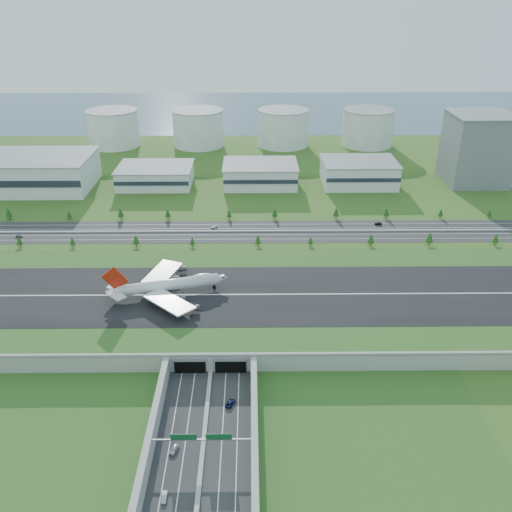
{
  "coord_description": "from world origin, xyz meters",
  "views": [
    {
      "loc": [
        17.29,
        -232.22,
        146.34
      ],
      "look_at": [
        20.01,
        35.0,
        12.08
      ],
      "focal_mm": 38.0,
      "sensor_mm": 36.0,
      "label": 1
    }
  ],
  "objects_px": {
    "boeing_747": "(168,285)",
    "car_7": "(214,227)",
    "car_1": "(164,497)",
    "car_2": "(230,403)",
    "office_tower": "(477,149)",
    "car_4": "(19,236)",
    "car_0": "(174,449)",
    "fuel_tank_a": "(113,128)",
    "car_5": "(378,224)"
  },
  "relations": [
    {
      "from": "boeing_747",
      "to": "car_7",
      "type": "xyz_separation_m",
      "value": [
        16.46,
        99.92,
        -12.58
      ]
    },
    {
      "from": "boeing_747",
      "to": "car_1",
      "type": "relative_size",
      "value": 13.02
    },
    {
      "from": "car_2",
      "to": "car_7",
      "type": "xyz_separation_m",
      "value": [
        -16.38,
        170.93,
        -0.04
      ]
    },
    {
      "from": "office_tower",
      "to": "car_2",
      "type": "bearing_deg",
      "value": -125.81
    },
    {
      "from": "office_tower",
      "to": "car_7",
      "type": "xyz_separation_m",
      "value": [
        -207.49,
        -94.0,
        -26.67
      ]
    },
    {
      "from": "car_4",
      "to": "car_1",
      "type": "bearing_deg",
      "value": -149.73
    },
    {
      "from": "boeing_747",
      "to": "car_0",
      "type": "height_order",
      "value": "boeing_747"
    },
    {
      "from": "office_tower",
      "to": "fuel_tank_a",
      "type": "xyz_separation_m",
      "value": [
        -320.0,
        115.0,
        -10.0
      ]
    },
    {
      "from": "car_4",
      "to": "office_tower",
      "type": "bearing_deg",
      "value": -73.17
    },
    {
      "from": "car_5",
      "to": "car_1",
      "type": "bearing_deg",
      "value": -29.37
    },
    {
      "from": "office_tower",
      "to": "fuel_tank_a",
      "type": "height_order",
      "value": "office_tower"
    },
    {
      "from": "car_2",
      "to": "car_7",
      "type": "relative_size",
      "value": 1.11
    },
    {
      "from": "car_1",
      "to": "car_2",
      "type": "relative_size",
      "value": 0.86
    },
    {
      "from": "car_4",
      "to": "car_7",
      "type": "xyz_separation_m",
      "value": [
        125.23,
        13.47,
        -0.04
      ]
    },
    {
      "from": "boeing_747",
      "to": "car_5",
      "type": "relative_size",
      "value": 12.36
    },
    {
      "from": "boeing_747",
      "to": "car_2",
      "type": "relative_size",
      "value": 11.17
    },
    {
      "from": "car_0",
      "to": "car_5",
      "type": "relative_size",
      "value": 1.02
    },
    {
      "from": "car_2",
      "to": "car_5",
      "type": "height_order",
      "value": "car_5"
    },
    {
      "from": "car_4",
      "to": "car_5",
      "type": "distance_m",
      "value": 237.21
    },
    {
      "from": "car_7",
      "to": "office_tower",
      "type": "bearing_deg",
      "value": 91.91
    },
    {
      "from": "car_0",
      "to": "car_7",
      "type": "bearing_deg",
      "value": 108.98
    },
    {
      "from": "fuel_tank_a",
      "to": "car_5",
      "type": "distance_m",
      "value": 303.73
    },
    {
      "from": "car_1",
      "to": "car_5",
      "type": "xyz_separation_m",
      "value": [
        114.48,
        218.25,
        0.04
      ]
    },
    {
      "from": "car_2",
      "to": "car_4",
      "type": "bearing_deg",
      "value": -23.26
    },
    {
      "from": "car_5",
      "to": "car_7",
      "type": "relative_size",
      "value": 1.0
    },
    {
      "from": "car_0",
      "to": "car_4",
      "type": "distance_m",
      "value": 218.56
    },
    {
      "from": "fuel_tank_a",
      "to": "car_5",
      "type": "xyz_separation_m",
      "value": [
        223.82,
        -204.65,
        -16.58
      ]
    },
    {
      "from": "boeing_747",
      "to": "car_5",
      "type": "xyz_separation_m",
      "value": [
        127.77,
        104.26,
        -12.48
      ]
    },
    {
      "from": "fuel_tank_a",
      "to": "boeing_747",
      "type": "bearing_deg",
      "value": -72.73
    },
    {
      "from": "office_tower",
      "to": "car_7",
      "type": "relative_size",
      "value": 11.3
    },
    {
      "from": "car_0",
      "to": "fuel_tank_a",
      "type": "bearing_deg",
      "value": 124.97
    },
    {
      "from": "fuel_tank_a",
      "to": "car_4",
      "type": "height_order",
      "value": "fuel_tank_a"
    },
    {
      "from": "fuel_tank_a",
      "to": "car_5",
      "type": "height_order",
      "value": "fuel_tank_a"
    },
    {
      "from": "boeing_747",
      "to": "car_4",
      "type": "xyz_separation_m",
      "value": [
        -108.77,
        86.45,
        -12.54
      ]
    },
    {
      "from": "car_0",
      "to": "car_1",
      "type": "height_order",
      "value": "car_0"
    },
    {
      "from": "car_0",
      "to": "car_2",
      "type": "xyz_separation_m",
      "value": [
        18.87,
        23.38,
        -0.1
      ]
    },
    {
      "from": "car_1",
      "to": "car_5",
      "type": "relative_size",
      "value": 0.95
    },
    {
      "from": "car_1",
      "to": "car_4",
      "type": "height_order",
      "value": "car_1"
    },
    {
      "from": "boeing_747",
      "to": "car_0",
      "type": "distance_m",
      "value": 96.23
    },
    {
      "from": "boeing_747",
      "to": "car_4",
      "type": "bearing_deg",
      "value": 127.1
    },
    {
      "from": "car_1",
      "to": "car_4",
      "type": "distance_m",
      "value": 234.67
    },
    {
      "from": "boeing_747",
      "to": "car_7",
      "type": "relative_size",
      "value": 12.36
    },
    {
      "from": "office_tower",
      "to": "car_4",
      "type": "height_order",
      "value": "office_tower"
    },
    {
      "from": "car_2",
      "to": "car_5",
      "type": "bearing_deg",
      "value": -93.67
    },
    {
      "from": "car_1",
      "to": "car_7",
      "type": "xyz_separation_m",
      "value": [
        3.17,
        213.9,
        -0.06
      ]
    },
    {
      "from": "fuel_tank_a",
      "to": "boeing_747",
      "type": "distance_m",
      "value": 323.53
    },
    {
      "from": "fuel_tank_a",
      "to": "car_1",
      "type": "relative_size",
      "value": 10.82
    },
    {
      "from": "car_5",
      "to": "car_7",
      "type": "bearing_deg",
      "value": -89.45
    },
    {
      "from": "fuel_tank_a",
      "to": "car_0",
      "type": "distance_m",
      "value": 418.37
    },
    {
      "from": "office_tower",
      "to": "car_5",
      "type": "relative_size",
      "value": 11.3
    }
  ]
}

